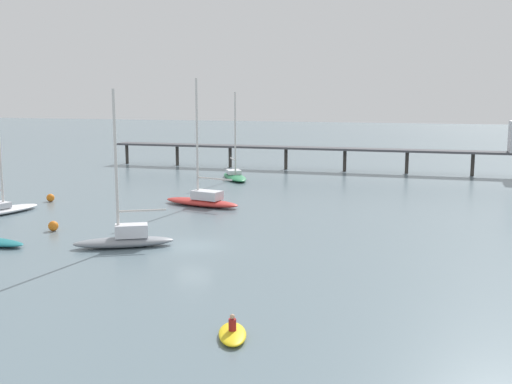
{
  "coord_description": "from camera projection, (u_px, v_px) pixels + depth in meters",
  "views": [
    {
      "loc": [
        16.94,
        -40.63,
        11.18
      ],
      "look_at": [
        0.0,
        16.45,
        1.5
      ],
      "focal_mm": 42.52,
      "sensor_mm": 36.0,
      "label": 1
    }
  ],
  "objects": [
    {
      "name": "ground_plane",
      "position": [
        193.0,
        246.0,
        45.0
      ],
      "size": [
        400.0,
        400.0,
        0.0
      ],
      "primitive_type": "plane",
      "color": "slate"
    },
    {
      "name": "pier",
      "position": [
        407.0,
        144.0,
        85.22
      ],
      "size": [
        63.54,
        3.57,
        7.58
      ],
      "color": "#4C4C51",
      "rests_on": "ground_plane"
    },
    {
      "name": "sailboat_red",
      "position": [
        203.0,
        199.0,
        60.93
      ],
      "size": [
        8.77,
        4.15,
        12.67
      ],
      "color": "red",
      "rests_on": "ground_plane"
    },
    {
      "name": "sailboat_gray",
      "position": [
        125.0,
        237.0,
        44.56
      ],
      "size": [
        7.29,
        4.99,
        11.53
      ],
      "color": "gray",
      "rests_on": "ground_plane"
    },
    {
      "name": "sailboat_green",
      "position": [
        235.0,
        175.0,
        79.97
      ],
      "size": [
        6.32,
        8.37,
        11.39
      ],
      "color": "#287F4C",
      "rests_on": "ground_plane"
    },
    {
      "name": "dinghy_yellow",
      "position": [
        232.0,
        333.0,
        28.07
      ],
      "size": [
        2.19,
        3.12,
        1.14
      ],
      "color": "yellow",
      "rests_on": "ground_plane"
    },
    {
      "name": "mooring_buoy_near",
      "position": [
        53.0,
        226.0,
        49.86
      ],
      "size": [
        0.83,
        0.83,
        0.83
      ],
      "primitive_type": "sphere",
      "color": "orange",
      "rests_on": "ground_plane"
    },
    {
      "name": "mooring_buoy_far",
      "position": [
        50.0,
        198.0,
        63.43
      ],
      "size": [
        0.82,
        0.82,
        0.82
      ],
      "primitive_type": "sphere",
      "color": "orange",
      "rests_on": "ground_plane"
    }
  ]
}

